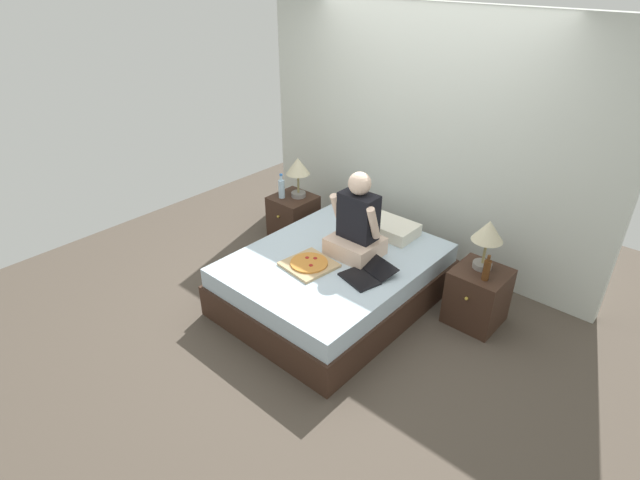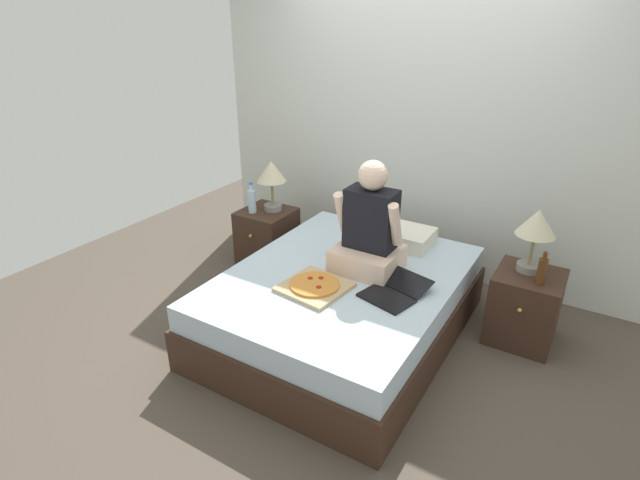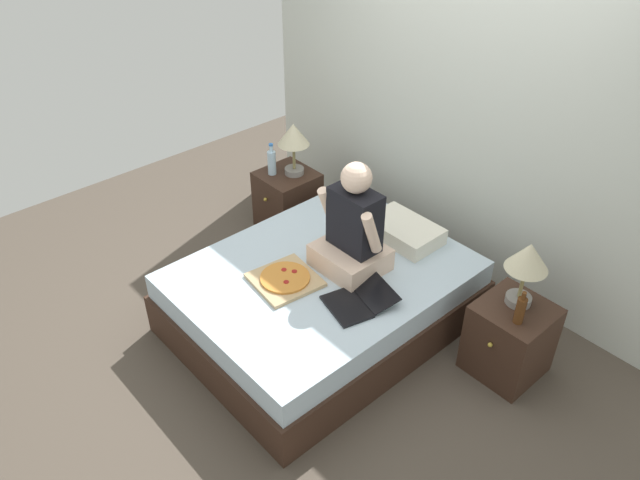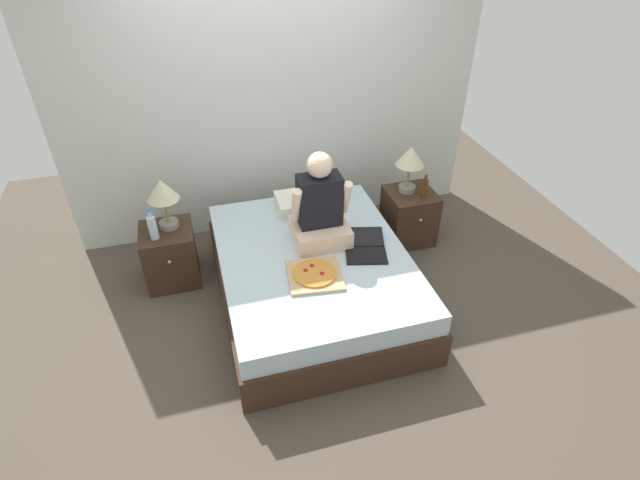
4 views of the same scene
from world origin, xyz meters
TOP-DOWN VIEW (x-y plane):
  - ground_plane at (0.00, 0.00)m, footprint 5.88×5.88m
  - wall_back at (0.00, 1.32)m, footprint 3.88×0.12m
  - bed at (0.00, 0.00)m, footprint 1.51×1.93m
  - nightstand_left at (-1.12, 0.61)m, footprint 0.44×0.47m
  - lamp_on_left_nightstand at (-1.08, 0.66)m, footprint 0.26×0.26m
  - water_bottle at (-1.20, 0.52)m, footprint 0.07×0.07m
  - nightstand_right at (1.12, 0.61)m, footprint 0.44×0.47m
  - lamp_on_right_nightstand at (1.09, 0.66)m, footprint 0.26×0.26m
  - beer_bottle at (1.19, 0.51)m, footprint 0.06×0.06m
  - pillow at (0.12, 0.68)m, footprint 0.52×0.34m
  - person_seated at (0.10, 0.17)m, footprint 0.47×0.40m
  - laptop at (0.41, -0.08)m, footprint 0.41×0.48m
  - pizza_box at (-0.06, -0.27)m, footprint 0.45×0.45m

SIDE VIEW (x-z plane):
  - ground_plane at x=0.00m, z-range 0.00..0.00m
  - bed at x=0.00m, z-range 0.00..0.48m
  - nightstand_left at x=-1.12m, z-range 0.00..0.52m
  - nightstand_right at x=1.12m, z-range 0.00..0.52m
  - pizza_box at x=-0.06m, z-range 0.48..0.53m
  - laptop at x=0.41m, z-range 0.47..0.54m
  - pillow at x=0.12m, z-range 0.49..0.61m
  - beer_bottle at x=1.19m, z-range 0.50..0.73m
  - water_bottle at x=-1.20m, z-range 0.49..0.77m
  - person_seated at x=0.10m, z-range 0.38..1.16m
  - lamp_on_left_nightstand at x=-1.08m, z-range 0.62..1.07m
  - lamp_on_right_nightstand at x=1.09m, z-range 0.62..1.07m
  - wall_back at x=0.00m, z-range 0.00..2.50m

